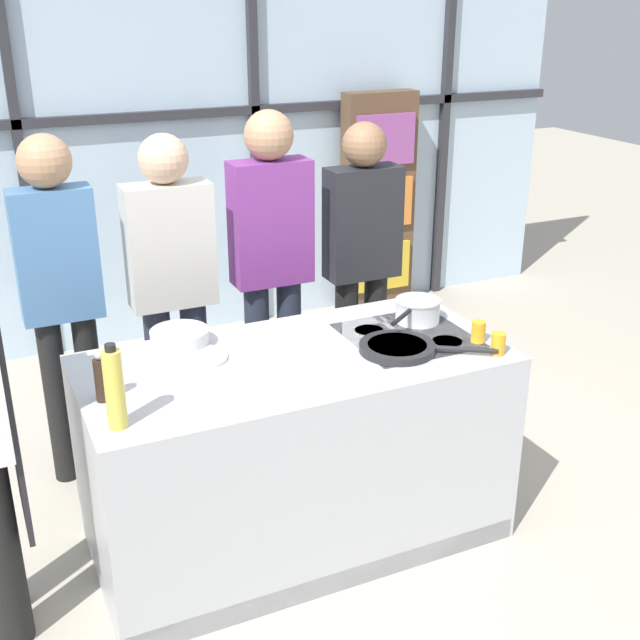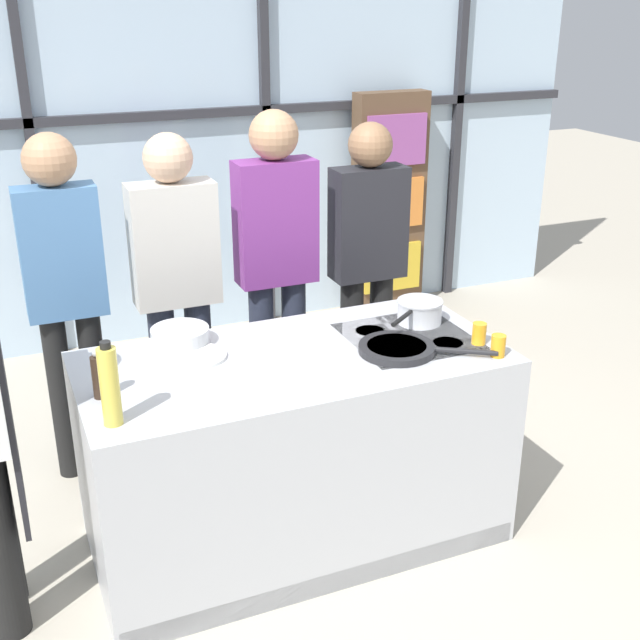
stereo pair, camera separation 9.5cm
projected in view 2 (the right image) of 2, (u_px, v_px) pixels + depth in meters
name	position (u px, v px, depth m)	size (l,w,h in m)	color
ground_plane	(296.00, 533.00, 3.64)	(18.00, 18.00, 0.00)	#BCB29E
back_window_wall	(153.00, 136.00, 5.26)	(6.40, 0.10, 2.80)	silver
bookshelf	(389.00, 205.00, 5.93)	(0.55, 0.19, 1.64)	brown
demo_island	(295.00, 449.00, 3.47)	(1.76, 0.85, 0.88)	#B7BABF
spectator_far_left	(65.00, 284.00, 3.75)	(0.37, 0.24, 1.71)	black
spectator_center_left	(176.00, 279.00, 3.96)	(0.42, 0.24, 1.68)	#232838
spectator_center_right	(276.00, 255.00, 4.13)	(0.41, 0.25, 1.76)	#232838
spectator_far_right	(368.00, 254.00, 4.34)	(0.40, 0.23, 1.67)	black
frying_pan	(399.00, 348.00, 3.34)	(0.52, 0.39, 0.03)	#232326
saucepan	(419.00, 311.00, 3.63)	(0.33, 0.28, 0.11)	silver
white_plate	(197.00, 356.00, 3.29)	(0.25, 0.25, 0.01)	white
mixing_bowl	(180.00, 335.00, 3.41)	(0.25, 0.25, 0.07)	silver
oil_bottle	(110.00, 386.00, 2.74)	(0.07, 0.07, 0.31)	#E0CC4C
pepper_grinder	(99.00, 376.00, 2.94)	(0.05, 0.05, 0.19)	#332319
juice_glass_near	(498.00, 346.00, 3.29)	(0.06, 0.06, 0.09)	orange
juice_glass_far	(479.00, 333.00, 3.41)	(0.06, 0.06, 0.09)	orange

